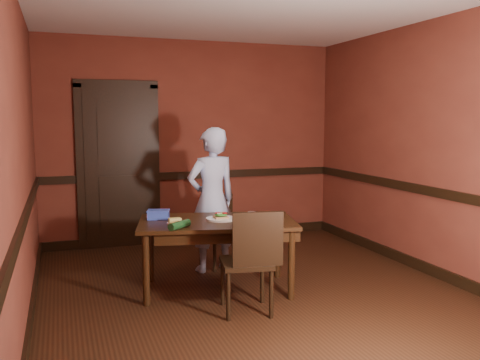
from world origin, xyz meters
TOP-DOWN VIEW (x-y plane):
  - floor at (0.00, 0.00)m, footprint 4.00×4.50m
  - ceiling at (0.00, 0.00)m, footprint 4.00×4.50m
  - wall_back at (0.00, 2.25)m, footprint 4.00×0.02m
  - wall_front at (0.00, -2.25)m, footprint 4.00×0.02m
  - wall_left at (-2.00, 0.00)m, footprint 0.02×4.50m
  - wall_right at (2.00, 0.00)m, footprint 0.02×4.50m
  - dado_back at (0.00, 2.23)m, footprint 4.00×0.03m
  - dado_left at (-1.99, 0.00)m, footprint 0.03×4.50m
  - dado_right at (1.99, 0.00)m, footprint 0.03×4.50m
  - baseboard_back at (0.00, 2.23)m, footprint 4.00×0.03m
  - baseboard_left at (-1.99, 0.00)m, footprint 0.03×4.50m
  - baseboard_right at (1.99, 0.00)m, footprint 0.03×4.50m
  - door at (-1.00, 2.22)m, footprint 1.05×0.07m
  - dining_table at (-0.31, 0.15)m, footprint 1.63×1.14m
  - chair_far at (-0.04, 0.92)m, footprint 0.44×0.44m
  - chair_near at (-0.23, -0.46)m, footprint 0.49×0.49m
  - person at (-0.17, 0.80)m, footprint 0.63×0.48m
  - sandwich_plate at (-0.27, 0.16)m, footprint 0.29×0.29m
  - sauce_jar at (-0.01, -0.00)m, footprint 0.08×0.08m
  - cheese_saucer at (-0.72, 0.15)m, footprint 0.15×0.15m
  - food_tub at (-0.83, 0.40)m, footprint 0.25×0.20m
  - wrapped_veg at (-0.73, -0.10)m, footprint 0.23×0.21m

SIDE VIEW (x-z plane):
  - floor at x=0.00m, z-range -0.01..0.01m
  - baseboard_back at x=0.00m, z-range 0.00..0.12m
  - baseboard_left at x=-1.99m, z-range 0.00..0.12m
  - baseboard_right at x=1.99m, z-range 0.00..0.12m
  - dining_table at x=-0.31m, z-range 0.00..0.70m
  - chair_far at x=-0.04m, z-range 0.00..0.79m
  - chair_near at x=-0.23m, z-range 0.00..0.91m
  - cheese_saucer at x=-0.72m, z-range 0.69..0.74m
  - sandwich_plate at x=-0.27m, z-range 0.68..0.75m
  - wrapped_veg at x=-0.73m, z-range 0.70..0.76m
  - food_tub at x=-0.83m, z-range 0.70..0.79m
  - sauce_jar at x=-0.01m, z-range 0.70..0.79m
  - person at x=-0.17m, z-range 0.00..1.57m
  - dado_back at x=0.00m, z-range 0.85..0.95m
  - dado_left at x=-1.99m, z-range 0.85..0.95m
  - dado_right at x=1.99m, z-range 0.85..0.95m
  - door at x=-1.00m, z-range -0.01..2.19m
  - wall_back at x=0.00m, z-range 0.00..2.70m
  - wall_front at x=0.00m, z-range 0.00..2.70m
  - wall_left at x=-2.00m, z-range 0.00..2.70m
  - wall_right at x=2.00m, z-range 0.00..2.70m
  - ceiling at x=0.00m, z-range 2.70..2.71m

